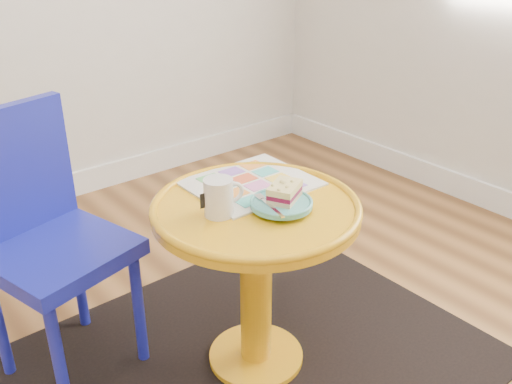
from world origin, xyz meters
TOP-DOWN VIEW (x-y plane):
  - rug at (0.52, 0.55)m, footprint 1.31×1.11m
  - side_table at (0.52, 0.55)m, footprint 0.56×0.56m
  - chair at (0.07, 0.93)m, footprint 0.42×0.42m
  - newspaper at (0.59, 0.66)m, footprint 0.34×0.29m
  - mug at (0.41, 0.57)m, footprint 0.11×0.08m
  - plate at (0.55, 0.49)m, footprint 0.16×0.16m
  - cake_slice at (0.57, 0.49)m, footprint 0.12×0.11m
  - fork at (0.51, 0.49)m, footprint 0.05×0.14m

SIDE VIEW (x-z plane):
  - rug at x=0.52m, z-range 0.00..0.01m
  - side_table at x=0.52m, z-range 0.12..0.65m
  - chair at x=0.07m, z-range 0.06..0.85m
  - newspaper at x=0.59m, z-range 0.53..0.54m
  - plate at x=0.55m, z-range 0.54..0.56m
  - fork at x=0.51m, z-range 0.56..0.56m
  - cake_slice at x=0.57m, z-range 0.56..0.60m
  - mug at x=0.41m, z-range 0.54..0.64m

